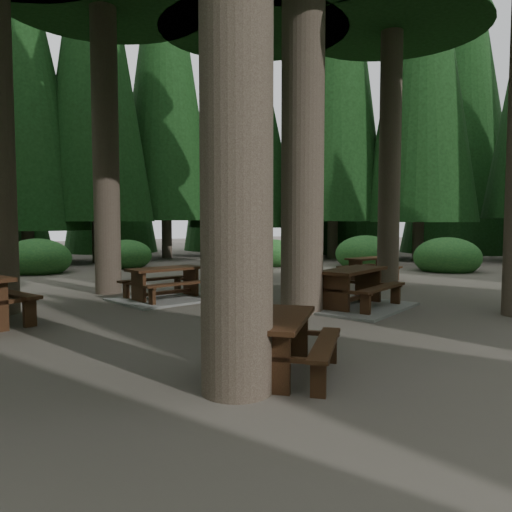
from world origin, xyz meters
TOP-DOWN VIEW (x-y plane):
  - ground at (0.00, 0.00)m, footprint 80.00×80.00m
  - picnic_table_a at (1.97, -0.06)m, footprint 2.94×2.67m
  - picnic_table_c at (-0.79, 3.14)m, footprint 2.42×2.08m
  - picnic_table_d at (6.05, 3.18)m, footprint 1.65×1.35m
  - picnic_table_e at (-2.08, -2.80)m, footprint 2.07×2.04m
  - shrub_ring at (0.70, 0.75)m, footprint 23.86×24.64m

SIDE VIEW (x-z plane):
  - ground at x=0.00m, z-range 0.00..0.00m
  - picnic_table_c at x=-0.79m, z-range -0.12..0.63m
  - picnic_table_a at x=1.97m, z-range -0.13..0.70m
  - shrub_ring at x=0.70m, z-range -0.35..1.15m
  - picnic_table_d at x=6.05m, z-range 0.11..0.80m
  - picnic_table_e at x=-2.08m, z-range 0.11..0.81m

